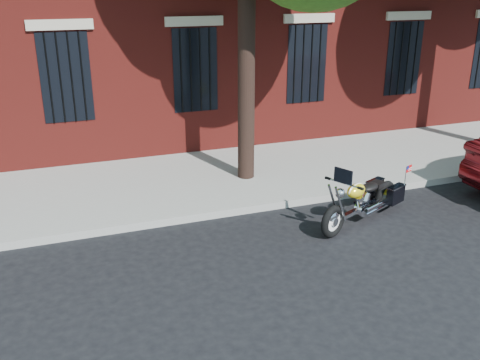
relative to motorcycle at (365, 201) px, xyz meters
name	(u,v)px	position (x,y,z in m)	size (l,w,h in m)	color
ground	(278,242)	(-1.86, -0.25, -0.41)	(120.00, 120.00, 0.00)	black
curb	(250,208)	(-1.86, 1.13, -0.34)	(40.00, 0.16, 0.15)	gray
sidewalk	(220,177)	(-1.86, 3.01, -0.34)	(40.00, 3.60, 0.15)	gray
motorcycle	(365,201)	(0.00, 0.00, 0.00)	(2.34, 1.28, 1.22)	black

